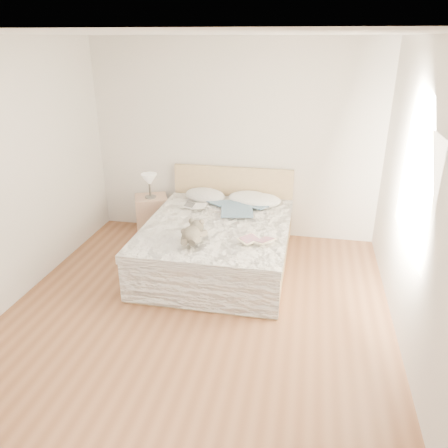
{
  "coord_description": "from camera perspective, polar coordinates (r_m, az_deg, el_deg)",
  "views": [
    {
      "loc": [
        1.03,
        -3.65,
        2.67
      ],
      "look_at": [
        0.1,
        1.05,
        0.62
      ],
      "focal_mm": 35.0,
      "sensor_mm": 36.0,
      "label": 1
    }
  ],
  "objects": [
    {
      "name": "photo_book",
      "position": [
        5.75,
        -3.79,
        2.34
      ],
      "size": [
        0.31,
        0.22,
        0.02
      ],
      "primitive_type": "cube",
      "rotation": [
        0.0,
        0.0,
        0.0
      ],
      "color": "white",
      "rests_on": "bed"
    },
    {
      "name": "nightstand",
      "position": [
        6.48,
        -9.39,
        1.2
      ],
      "size": [
        0.57,
        0.54,
        0.56
      ],
      "primitive_type": "cube",
      "rotation": [
        0.0,
        0.0,
        0.4
      ],
      "color": "tan",
      "rests_on": "floor"
    },
    {
      "name": "pillow_right",
      "position": [
        5.93,
        4.58,
        3.08
      ],
      "size": [
        0.61,
        0.44,
        0.18
      ],
      "primitive_type": "ellipsoid",
      "rotation": [
        0.0,
        0.0,
        0.05
      ],
      "color": "white",
      "rests_on": "bed"
    },
    {
      "name": "bed",
      "position": [
        5.48,
        -0.71,
        -2.36
      ],
      "size": [
        1.72,
        2.14,
        1.0
      ],
      "color": "tan",
      "rests_on": "floor"
    },
    {
      "name": "wall_right",
      "position": [
        4.0,
        24.56,
        1.71
      ],
      "size": [
        0.02,
        4.5,
        2.7
      ],
      "primitive_type": "cube",
      "color": "silver",
      "rests_on": "ground"
    },
    {
      "name": "ceiling",
      "position": [
        3.79,
        -4.96,
        23.54
      ],
      "size": [
        4.0,
        4.5,
        0.0
      ],
      "primitive_type": "cube",
      "color": "white",
      "rests_on": "ground"
    },
    {
      "name": "childrens_book",
      "position": [
        4.78,
        4.3,
        -2.15
      ],
      "size": [
        0.41,
        0.4,
        0.02
      ],
      "primitive_type": "cube",
      "rotation": [
        0.0,
        0.0,
        -0.68
      ],
      "color": "#FAEEC7",
      "rests_on": "bed"
    },
    {
      "name": "window",
      "position": [
        4.24,
        23.83,
        4.43
      ],
      "size": [
        0.02,
        1.3,
        1.1
      ],
      "primitive_type": "cube",
      "color": "white",
      "rests_on": "wall_right"
    },
    {
      "name": "wall_back",
      "position": [
        6.13,
        1.32,
        10.74
      ],
      "size": [
        4.0,
        0.02,
        2.7
      ],
      "primitive_type": "cube",
      "color": "silver",
      "rests_on": "ground"
    },
    {
      "name": "wall_front",
      "position": [
        2.18,
        -20.64,
        -15.85
      ],
      "size": [
        4.0,
        0.02,
        2.7
      ],
      "primitive_type": "cube",
      "color": "silver",
      "rests_on": "ground"
    },
    {
      "name": "pillow_middle",
      "position": [
        6.02,
        3.29,
        3.41
      ],
      "size": [
        0.59,
        0.43,
        0.17
      ],
      "primitive_type": "ellipsoid",
      "rotation": [
        0.0,
        0.0,
        0.04
      ],
      "color": "white",
      "rests_on": "bed"
    },
    {
      "name": "teddy_bear",
      "position": [
        4.74,
        -4.29,
        -2.13
      ],
      "size": [
        0.27,
        0.38,
        0.2
      ],
      "primitive_type": null,
      "rotation": [
        0.0,
        0.0,
        0.03
      ],
      "color": "#554E42",
      "rests_on": "bed"
    },
    {
      "name": "blouse",
      "position": [
        5.66,
        1.7,
        2.03
      ],
      "size": [
        0.75,
        0.78,
        0.03
      ],
      "primitive_type": null,
      "rotation": [
        0.0,
        0.0,
        0.18
      ],
      "color": "#3C5973",
      "rests_on": "bed"
    },
    {
      "name": "table_lamp",
      "position": [
        6.27,
        -9.72,
        5.58
      ],
      "size": [
        0.28,
        0.28,
        0.35
      ],
      "color": "#534E48",
      "rests_on": "nightstand"
    },
    {
      "name": "floor",
      "position": [
        4.64,
        -3.8,
        -12.05
      ],
      "size": [
        4.0,
        4.5,
        0.0
      ],
      "primitive_type": "cube",
      "color": "brown",
      "rests_on": "ground"
    },
    {
      "name": "pillow_left",
      "position": [
        6.12,
        -2.48,
        3.77
      ],
      "size": [
        0.7,
        0.58,
        0.18
      ],
      "primitive_type": "ellipsoid",
      "rotation": [
        0.0,
        0.0,
        -0.32
      ],
      "color": "silver",
      "rests_on": "bed"
    }
  ]
}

